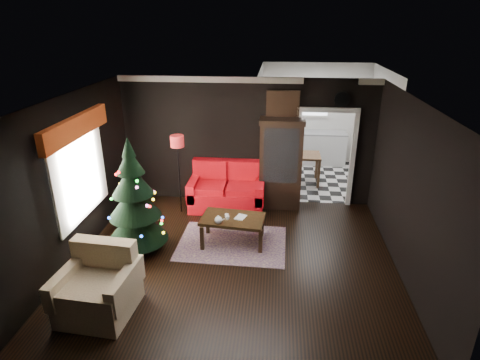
# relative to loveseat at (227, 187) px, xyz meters

# --- Properties ---
(floor) EXTENTS (5.50, 5.50, 0.00)m
(floor) POSITION_rel_loveseat_xyz_m (0.40, -2.05, -0.50)
(floor) COLOR black
(floor) RESTS_ON ground
(ceiling) EXTENTS (5.50, 5.50, 0.00)m
(ceiling) POSITION_rel_loveseat_xyz_m (0.40, -2.05, 2.30)
(ceiling) COLOR white
(ceiling) RESTS_ON ground
(wall_back) EXTENTS (5.50, 0.00, 5.50)m
(wall_back) POSITION_rel_loveseat_xyz_m (0.40, 0.45, 0.90)
(wall_back) COLOR black
(wall_back) RESTS_ON ground
(wall_front) EXTENTS (5.50, 0.00, 5.50)m
(wall_front) POSITION_rel_loveseat_xyz_m (0.40, -4.55, 0.90)
(wall_front) COLOR black
(wall_front) RESTS_ON ground
(wall_left) EXTENTS (0.00, 5.50, 5.50)m
(wall_left) POSITION_rel_loveseat_xyz_m (-2.35, -2.05, 0.90)
(wall_left) COLOR black
(wall_left) RESTS_ON ground
(wall_right) EXTENTS (0.00, 5.50, 5.50)m
(wall_right) POSITION_rel_loveseat_xyz_m (3.15, -2.05, 0.90)
(wall_right) COLOR black
(wall_right) RESTS_ON ground
(doorway) EXTENTS (1.10, 0.10, 2.10)m
(doorway) POSITION_rel_loveseat_xyz_m (2.10, 0.45, 0.55)
(doorway) COLOR silver
(doorway) RESTS_ON ground
(left_window) EXTENTS (0.05, 1.60, 1.40)m
(left_window) POSITION_rel_loveseat_xyz_m (-2.31, -1.85, 0.95)
(left_window) COLOR white
(left_window) RESTS_ON wall_left
(valance) EXTENTS (0.12, 2.10, 0.35)m
(valance) POSITION_rel_loveseat_xyz_m (-2.23, -1.85, 1.77)
(valance) COLOR #A23B15
(valance) RESTS_ON wall_left
(kitchen_floor) EXTENTS (3.00, 3.00, 0.00)m
(kitchen_floor) POSITION_rel_loveseat_xyz_m (2.10, 1.95, -0.50)
(kitchen_floor) COLOR silver
(kitchen_floor) RESTS_ON ground
(kitchen_window) EXTENTS (0.70, 0.06, 0.70)m
(kitchen_window) POSITION_rel_loveseat_xyz_m (2.10, 3.40, 1.20)
(kitchen_window) COLOR white
(kitchen_window) RESTS_ON ground
(rug) EXTENTS (2.02, 1.49, 0.01)m
(rug) POSITION_rel_loveseat_xyz_m (0.28, -1.50, -0.49)
(rug) COLOR #53434B
(rug) RESTS_ON ground
(loveseat) EXTENTS (1.70, 0.90, 1.00)m
(loveseat) POSITION_rel_loveseat_xyz_m (0.00, 0.00, 0.00)
(loveseat) COLOR #9E0918
(loveseat) RESTS_ON ground
(curio_cabinet) EXTENTS (0.90, 0.45, 1.90)m
(curio_cabinet) POSITION_rel_loveseat_xyz_m (1.15, 0.22, 0.45)
(curio_cabinet) COLOR black
(curio_cabinet) RESTS_ON ground
(floor_lamp) EXTENTS (0.39, 0.39, 1.78)m
(floor_lamp) POSITION_rel_loveseat_xyz_m (-0.97, -0.30, 0.33)
(floor_lamp) COLOR black
(floor_lamp) RESTS_ON ground
(christmas_tree) EXTENTS (1.35, 1.35, 2.05)m
(christmas_tree) POSITION_rel_loveseat_xyz_m (-1.37, -1.90, 0.55)
(christmas_tree) COLOR black
(christmas_tree) RESTS_ON ground
(armchair) EXTENTS (1.08, 1.08, 1.02)m
(armchair) POSITION_rel_loveseat_xyz_m (-1.39, -3.53, -0.04)
(armchair) COLOR #9C866A
(armchair) RESTS_ON ground
(coffee_table) EXTENTS (1.21, 0.80, 0.52)m
(coffee_table) POSITION_rel_loveseat_xyz_m (0.30, -1.47, -0.23)
(coffee_table) COLOR black
(coffee_table) RESTS_ON rug
(teapot) EXTENTS (0.16, 0.16, 0.15)m
(teapot) POSITION_rel_loveseat_xyz_m (0.07, -1.71, 0.10)
(teapot) COLOR silver
(teapot) RESTS_ON coffee_table
(cup_a) EXTENTS (0.09, 0.09, 0.06)m
(cup_a) POSITION_rel_loveseat_xyz_m (0.18, -1.45, 0.06)
(cup_a) COLOR silver
(cup_a) RESTS_ON coffee_table
(cup_b) EXTENTS (0.08, 0.08, 0.05)m
(cup_b) POSITION_rel_loveseat_xyz_m (0.21, -1.52, 0.05)
(cup_b) COLOR white
(cup_b) RESTS_ON coffee_table
(book) EXTENTS (0.17, 0.07, 0.23)m
(book) POSITION_rel_loveseat_xyz_m (0.36, -1.42, 0.14)
(book) COLOR #A27F6A
(book) RESTS_ON coffee_table
(wall_clock) EXTENTS (0.32, 0.32, 0.06)m
(wall_clock) POSITION_rel_loveseat_xyz_m (2.35, 0.40, 1.88)
(wall_clock) COLOR white
(wall_clock) RESTS_ON wall_back
(painting) EXTENTS (0.62, 0.05, 0.52)m
(painting) POSITION_rel_loveseat_xyz_m (1.15, 0.41, 1.75)
(painting) COLOR tan
(painting) RESTS_ON wall_back
(kitchen_counter) EXTENTS (1.80, 0.60, 0.90)m
(kitchen_counter) POSITION_rel_loveseat_xyz_m (2.10, 3.15, -0.05)
(kitchen_counter) COLOR silver
(kitchen_counter) RESTS_ON ground
(kitchen_table) EXTENTS (0.70, 0.70, 0.75)m
(kitchen_table) POSITION_rel_loveseat_xyz_m (1.80, 1.65, -0.12)
(kitchen_table) COLOR brown
(kitchen_table) RESTS_ON ground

